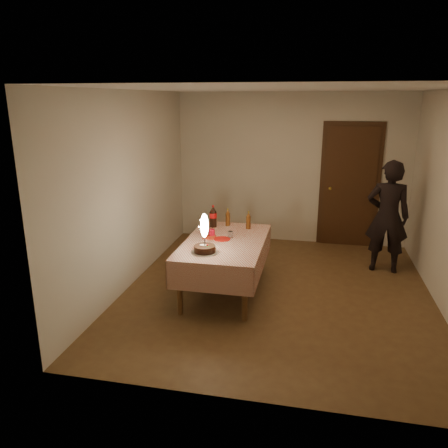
{
  "coord_description": "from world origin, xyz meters",
  "views": [
    {
      "loc": [
        0.42,
        -5.39,
        2.5
      ],
      "look_at": [
        -0.69,
        -0.17,
        0.95
      ],
      "focal_mm": 35.0,
      "sensor_mm": 36.0,
      "label": 1
    }
  ],
  "objects_px": {
    "clear_cup": "(230,235)",
    "amber_bottle_right": "(248,221)",
    "dining_table": "(225,247)",
    "photographer": "(387,217)",
    "birthday_cake": "(205,242)",
    "amber_bottle_left": "(228,218)",
    "cola_bottle": "(213,217)",
    "red_cup": "(212,233)",
    "red_plate": "(222,239)"
  },
  "relations": [
    {
      "from": "red_cup",
      "to": "amber_bottle_right",
      "type": "distance_m",
      "value": 0.63
    },
    {
      "from": "photographer",
      "to": "amber_bottle_left",
      "type": "bearing_deg",
      "value": -166.79
    },
    {
      "from": "amber_bottle_left",
      "to": "amber_bottle_right",
      "type": "bearing_deg",
      "value": -16.28
    },
    {
      "from": "amber_bottle_right",
      "to": "photographer",
      "type": "distance_m",
      "value": 2.05
    },
    {
      "from": "birthday_cake",
      "to": "amber_bottle_right",
      "type": "xyz_separation_m",
      "value": [
        0.36,
        1.08,
        -0.01
      ]
    },
    {
      "from": "cola_bottle",
      "to": "amber_bottle_right",
      "type": "xyz_separation_m",
      "value": [
        0.51,
        0.01,
        -0.03
      ]
    },
    {
      "from": "cola_bottle",
      "to": "red_cup",
      "type": "bearing_deg",
      "value": -79.01
    },
    {
      "from": "clear_cup",
      "to": "amber_bottle_right",
      "type": "distance_m",
      "value": 0.5
    },
    {
      "from": "red_cup",
      "to": "amber_bottle_left",
      "type": "xyz_separation_m",
      "value": [
        0.11,
        0.55,
        0.07
      ]
    },
    {
      "from": "amber_bottle_left",
      "to": "amber_bottle_right",
      "type": "xyz_separation_m",
      "value": [
        0.32,
        -0.09,
        0.0
      ]
    },
    {
      "from": "red_plate",
      "to": "amber_bottle_left",
      "type": "bearing_deg",
      "value": 94.82
    },
    {
      "from": "red_plate",
      "to": "amber_bottle_right",
      "type": "height_order",
      "value": "amber_bottle_right"
    },
    {
      "from": "birthday_cake",
      "to": "amber_bottle_right",
      "type": "bearing_deg",
      "value": 71.62
    },
    {
      "from": "clear_cup",
      "to": "cola_bottle",
      "type": "xyz_separation_m",
      "value": [
        -0.34,
        0.45,
        0.11
      ]
    },
    {
      "from": "birthday_cake",
      "to": "photographer",
      "type": "xyz_separation_m",
      "value": [
        2.31,
        1.7,
        -0.0
      ]
    },
    {
      "from": "birthday_cake",
      "to": "amber_bottle_left",
      "type": "relative_size",
      "value": 1.88
    },
    {
      "from": "amber_bottle_left",
      "to": "photographer",
      "type": "xyz_separation_m",
      "value": [
        2.27,
        0.53,
        0.0
      ]
    },
    {
      "from": "dining_table",
      "to": "cola_bottle",
      "type": "height_order",
      "value": "cola_bottle"
    },
    {
      "from": "amber_bottle_right",
      "to": "photographer",
      "type": "height_order",
      "value": "photographer"
    },
    {
      "from": "dining_table",
      "to": "amber_bottle_right",
      "type": "relative_size",
      "value": 6.75
    },
    {
      "from": "dining_table",
      "to": "red_plate",
      "type": "xyz_separation_m",
      "value": [
        -0.05,
        0.04,
        0.1
      ]
    },
    {
      "from": "red_cup",
      "to": "clear_cup",
      "type": "distance_m",
      "value": 0.26
    },
    {
      "from": "photographer",
      "to": "dining_table",
      "type": "bearing_deg",
      "value": -150.74
    },
    {
      "from": "red_cup",
      "to": "clear_cup",
      "type": "height_order",
      "value": "red_cup"
    },
    {
      "from": "red_cup",
      "to": "clear_cup",
      "type": "bearing_deg",
      "value": -1.02
    },
    {
      "from": "clear_cup",
      "to": "photographer",
      "type": "height_order",
      "value": "photographer"
    },
    {
      "from": "birthday_cake",
      "to": "amber_bottle_left",
      "type": "distance_m",
      "value": 1.17
    },
    {
      "from": "dining_table",
      "to": "red_cup",
      "type": "bearing_deg",
      "value": 147.61
    },
    {
      "from": "dining_table",
      "to": "birthday_cake",
      "type": "bearing_deg",
      "value": -106.22
    },
    {
      "from": "dining_table",
      "to": "amber_bottle_left",
      "type": "height_order",
      "value": "amber_bottle_left"
    },
    {
      "from": "clear_cup",
      "to": "photographer",
      "type": "bearing_deg",
      "value": 27.23
    },
    {
      "from": "red_plate",
      "to": "amber_bottle_right",
      "type": "xyz_separation_m",
      "value": [
        0.26,
        0.55,
        0.11
      ]
    },
    {
      "from": "dining_table",
      "to": "photographer",
      "type": "xyz_separation_m",
      "value": [
        2.17,
        1.21,
        0.22
      ]
    },
    {
      "from": "dining_table",
      "to": "clear_cup",
      "type": "bearing_deg",
      "value": 68.01
    },
    {
      "from": "red_cup",
      "to": "amber_bottle_right",
      "type": "height_order",
      "value": "amber_bottle_right"
    },
    {
      "from": "clear_cup",
      "to": "photographer",
      "type": "relative_size",
      "value": 0.05
    },
    {
      "from": "birthday_cake",
      "to": "red_plate",
      "type": "distance_m",
      "value": 0.56
    },
    {
      "from": "dining_table",
      "to": "birthday_cake",
      "type": "relative_size",
      "value": 3.59
    },
    {
      "from": "birthday_cake",
      "to": "cola_bottle",
      "type": "height_order",
      "value": "birthday_cake"
    },
    {
      "from": "photographer",
      "to": "clear_cup",
      "type": "bearing_deg",
      "value": -152.77
    },
    {
      "from": "clear_cup",
      "to": "red_plate",
      "type": "bearing_deg",
      "value": -139.45
    },
    {
      "from": "clear_cup",
      "to": "cola_bottle",
      "type": "bearing_deg",
      "value": 127.04
    },
    {
      "from": "dining_table",
      "to": "photographer",
      "type": "bearing_deg",
      "value": 29.26
    },
    {
      "from": "cola_bottle",
      "to": "amber_bottle_left",
      "type": "bearing_deg",
      "value": 28.18
    },
    {
      "from": "clear_cup",
      "to": "red_cup",
      "type": "bearing_deg",
      "value": 178.98
    },
    {
      "from": "red_plate",
      "to": "clear_cup",
      "type": "xyz_separation_m",
      "value": [
        0.1,
        0.08,
        0.04
      ]
    },
    {
      "from": "dining_table",
      "to": "red_plate",
      "type": "height_order",
      "value": "red_plate"
    },
    {
      "from": "red_plate",
      "to": "amber_bottle_left",
      "type": "height_order",
      "value": "amber_bottle_left"
    },
    {
      "from": "birthday_cake",
      "to": "clear_cup",
      "type": "relative_size",
      "value": 5.32
    },
    {
      "from": "dining_table",
      "to": "amber_bottle_right",
      "type": "bearing_deg",
      "value": 69.86
    }
  ]
}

